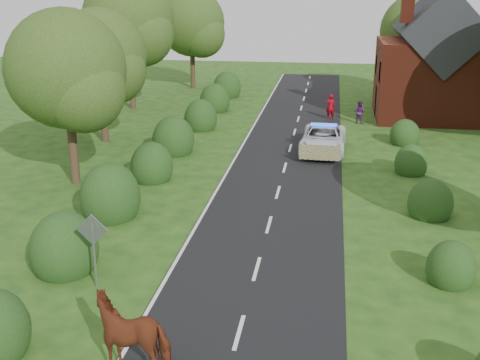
% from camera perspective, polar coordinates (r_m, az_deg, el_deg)
% --- Properties ---
extents(ground, '(120.00, 120.00, 0.00)m').
position_cam_1_polar(ground, '(17.52, -0.09, -14.29)').
color(ground, '#1D4115').
extents(road, '(6.00, 70.00, 0.02)m').
position_cam_1_polar(road, '(31.14, 4.12, 0.64)').
color(road, black).
rests_on(road, ground).
extents(road_markings, '(4.96, 70.00, 0.01)m').
position_cam_1_polar(road_markings, '(29.34, 0.67, -0.41)').
color(road_markings, white).
rests_on(road_markings, road).
extents(hedgerow_left, '(2.75, 50.41, 3.00)m').
position_cam_1_polar(hedgerow_left, '(29.04, -9.32, 0.65)').
color(hedgerow_left, black).
rests_on(hedgerow_left, ground).
extents(hedgerow_right, '(2.10, 45.78, 2.10)m').
position_cam_1_polar(hedgerow_right, '(27.63, 17.23, -1.31)').
color(hedgerow_right, black).
rests_on(hedgerow_right, ground).
extents(tree_left_a, '(5.74, 5.60, 8.38)m').
position_cam_1_polar(tree_left_a, '(29.33, -15.81, 9.60)').
color(tree_left_a, '#332316').
rests_on(tree_left_a, ground).
extents(tree_left_b, '(5.74, 5.60, 8.07)m').
position_cam_1_polar(tree_left_b, '(37.26, -12.88, 11.09)').
color(tree_left_b, '#332316').
rests_on(tree_left_b, ground).
extents(tree_left_c, '(6.97, 6.80, 10.22)m').
position_cam_1_polar(tree_left_c, '(46.95, -10.24, 14.49)').
color(tree_left_c, '#332316').
rests_on(tree_left_c, ground).
extents(tree_left_d, '(6.15, 6.00, 8.89)m').
position_cam_1_polar(tree_left_d, '(55.98, -4.37, 14.37)').
color(tree_left_d, '#332316').
rests_on(tree_left_d, ground).
extents(tree_right_c, '(6.15, 6.00, 8.58)m').
position_cam_1_polar(tree_right_c, '(53.06, 16.70, 13.15)').
color(tree_right_c, '#332316').
rests_on(tree_right_c, ground).
extents(road_sign, '(1.06, 0.08, 2.53)m').
position_cam_1_polar(road_sign, '(19.71, -13.77, -5.53)').
color(road_sign, gray).
rests_on(road_sign, ground).
extents(house, '(8.00, 7.40, 9.17)m').
position_cam_1_polar(house, '(45.52, 18.06, 10.30)').
color(house, '#602012').
rests_on(house, ground).
extents(cow, '(2.49, 1.41, 1.72)m').
position_cam_1_polar(cow, '(16.03, -10.01, -14.40)').
color(cow, '#592F12').
rests_on(cow, ground).
extents(police_van, '(2.72, 5.57, 1.66)m').
position_cam_1_polar(police_van, '(35.26, 7.89, 3.88)').
color(police_van, silver).
rests_on(police_van, ground).
extents(pedestrian_red, '(0.75, 0.58, 1.83)m').
position_cam_1_polar(pedestrian_red, '(43.74, 8.58, 6.87)').
color(pedestrian_red, maroon).
rests_on(pedestrian_red, ground).
extents(pedestrian_purple, '(0.96, 0.88, 1.60)m').
position_cam_1_polar(pedestrian_purple, '(42.86, 11.24, 6.34)').
color(pedestrian_purple, '#511E5D').
rests_on(pedestrian_purple, ground).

